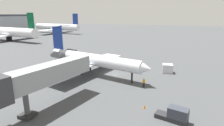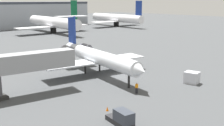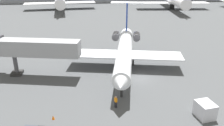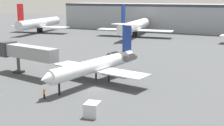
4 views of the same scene
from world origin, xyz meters
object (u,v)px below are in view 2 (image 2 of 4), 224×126
object	(u,v)px
jet_bridge	(14,64)
traffic_cone_near	(107,109)
ground_crew_marshaller	(137,88)
cargo_container_uld	(192,78)
parked_airliner_centre	(53,22)
parked_airliner_east_mid	(117,18)
baggage_tug_lead	(122,119)
regional_jet	(95,55)

from	to	relation	value
jet_bridge	traffic_cone_near	size ratio (longest dim) A/B	29.32
ground_crew_marshaller	cargo_container_uld	xyz separation A→B (m)	(10.67, -3.12, 0.13)
ground_crew_marshaller	parked_airliner_centre	bearing A→B (deg)	65.94
ground_crew_marshaller	cargo_container_uld	size ratio (longest dim) A/B	0.66
jet_bridge	ground_crew_marshaller	distance (m)	18.24
jet_bridge	parked_airliner_east_mid	xyz separation A→B (m)	(89.10, 68.10, -0.54)
parked_airliner_east_mid	baggage_tug_lead	bearing A→B (deg)	-134.81
jet_bridge	parked_airliner_east_mid	size ratio (longest dim) A/B	0.44
ground_crew_marshaller	baggage_tug_lead	distance (m)	11.42
ground_crew_marshaller	parked_airliner_centre	distance (m)	83.98
traffic_cone_near	parked_airliner_east_mid	bearing A→B (deg)	44.32
parked_airliner_centre	parked_airliner_east_mid	size ratio (longest dim) A/B	1.04
ground_crew_marshaller	parked_airliner_east_mid	xyz separation A→B (m)	(75.41, 79.46, 3.49)
ground_crew_marshaller	parked_airliner_east_mid	world-z (taller)	parked_airliner_east_mid
parked_airliner_centre	parked_airliner_east_mid	distance (m)	41.30
jet_bridge	parked_airliner_centre	size ratio (longest dim) A/B	0.42
baggage_tug_lead	parked_airliner_east_mid	xyz separation A→B (m)	(85.04, 85.60, 3.51)
ground_crew_marshaller	baggage_tug_lead	bearing A→B (deg)	-147.48
jet_bridge	parked_airliner_east_mid	world-z (taller)	parked_airliner_east_mid
jet_bridge	traffic_cone_near	bearing A→B (deg)	-66.33
ground_crew_marshaller	parked_airliner_centre	size ratio (longest dim) A/B	0.04
regional_jet	jet_bridge	distance (m)	16.92
baggage_tug_lead	cargo_container_uld	world-z (taller)	cargo_container_uld
baggage_tug_lead	jet_bridge	bearing A→B (deg)	103.06
ground_crew_marshaller	traffic_cone_near	distance (m)	8.12
baggage_tug_lead	parked_airliner_centre	distance (m)	93.72
regional_jet	ground_crew_marshaller	world-z (taller)	regional_jet
cargo_container_uld	parked_airliner_east_mid	distance (m)	104.99
baggage_tug_lead	traffic_cone_near	world-z (taller)	baggage_tug_lead
traffic_cone_near	parked_airliner_centre	distance (m)	89.17
ground_crew_marshaller	traffic_cone_near	world-z (taller)	ground_crew_marshaller
ground_crew_marshaller	cargo_container_uld	bearing A→B (deg)	-16.28
ground_crew_marshaller	regional_jet	bearing A→B (deg)	76.83
baggage_tug_lead	cargo_container_uld	xyz separation A→B (m)	(20.30, 3.02, 0.15)
traffic_cone_near	ground_crew_marshaller	bearing A→B (deg)	13.44
parked_airliner_centre	parked_airliner_east_mid	world-z (taller)	parked_airliner_centre
regional_jet	parked_airliner_east_mid	xyz separation A→B (m)	(72.33, 66.29, 0.80)
regional_jet	baggage_tug_lead	distance (m)	23.27
parked_airliner_centre	parked_airliner_east_mid	bearing A→B (deg)	3.96
ground_crew_marshaller	baggage_tug_lead	world-z (taller)	baggage_tug_lead
traffic_cone_near	parked_airliner_east_mid	xyz separation A→B (m)	(83.29, 81.34, 4.07)
traffic_cone_near	cargo_container_uld	bearing A→B (deg)	-3.81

